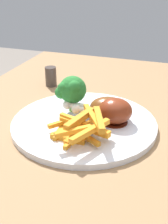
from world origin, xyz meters
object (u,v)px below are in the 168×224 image
(dining_table, at_px, (101,196))
(chicken_drumstick_far, at_px, (114,111))
(broccoli_floret_front, at_px, (72,89))
(pepper_shaker, at_px, (51,76))
(carrot_fries_pile, at_px, (80,127))
(chicken_drumstick_near, at_px, (107,108))
(dinner_plate, at_px, (84,123))

(dining_table, relative_size, chicken_drumstick_far, 8.79)
(broccoli_floret_front, relative_size, chicken_drumstick_far, 0.61)
(dining_table, relative_size, pepper_shaker, 21.62)
(carrot_fries_pile, distance_m, chicken_drumstick_near, 0.09)
(dining_table, xyz_separation_m, broccoli_floret_front, (-0.11, -0.10, 0.17))
(broccoli_floret_front, bearing_deg, carrot_fries_pile, 29.31)
(chicken_drumstick_far, bearing_deg, pepper_shaker, -128.01)
(dinner_plate, bearing_deg, chicken_drumstick_near, 127.43)
(dining_table, bearing_deg, dinner_plate, -138.98)
(pepper_shaker, bearing_deg, broccoli_floret_front, 38.77)
(broccoli_floret_front, height_order, pepper_shaker, broccoli_floret_front)
(dinner_plate, bearing_deg, carrot_fries_pile, 12.36)
(broccoli_floret_front, relative_size, pepper_shaker, 1.50)
(chicken_drumstick_near, bearing_deg, pepper_shaker, -127.97)
(broccoli_floret_front, relative_size, carrot_fries_pile, 0.61)
(dinner_plate, xyz_separation_m, carrot_fries_pile, (0.06, 0.01, 0.03))
(dinner_plate, relative_size, broccoli_floret_front, 3.77)
(dinner_plate, height_order, pepper_shaker, pepper_shaker)
(dining_table, height_order, chicken_drumstick_far, chicken_drumstick_far)
(dinner_plate, distance_m, chicken_drumstick_far, 0.07)
(dinner_plate, relative_size, chicken_drumstick_near, 2.10)
(chicken_drumstick_near, relative_size, chicken_drumstick_far, 1.09)
(broccoli_floret_front, bearing_deg, chicken_drumstick_far, 76.79)
(dining_table, xyz_separation_m, dinner_plate, (-0.07, -0.06, 0.12))
(dining_table, height_order, pepper_shaker, pepper_shaker)
(broccoli_floret_front, height_order, chicken_drumstick_near, broccoli_floret_front)
(dinner_plate, xyz_separation_m, chicken_drumstick_far, (-0.01, 0.06, 0.03))
(broccoli_floret_front, xyz_separation_m, chicken_drumstick_near, (0.01, 0.08, -0.03))
(dining_table, height_order, chicken_drumstick_near, chicken_drumstick_near)
(broccoli_floret_front, height_order, chicken_drumstick_far, broccoli_floret_front)
(dining_table, distance_m, carrot_fries_pile, 0.15)
(dining_table, distance_m, dinner_plate, 0.15)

